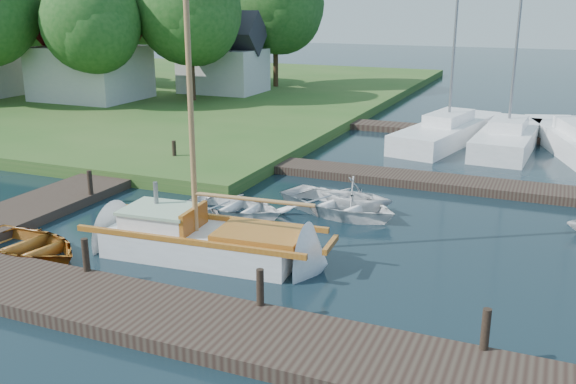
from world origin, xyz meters
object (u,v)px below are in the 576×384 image
at_px(tree_4, 120,0).
at_px(mooring_post_4, 90,183).
at_px(mooring_post_5, 174,151).
at_px(mooring_post_2, 260,287).
at_px(house_c, 223,60).
at_px(mooring_post_1, 86,255).
at_px(tree_3, 190,10).
at_px(tree_5, 12,14).
at_px(tree_7, 276,3).
at_px(sailboat, 209,244).
at_px(tree_2, 91,21).
at_px(tender_b, 356,193).
at_px(tender_c, 339,200).
at_px(house_a, 89,59).
at_px(dinghy, 27,241).
at_px(marina_boat_1, 448,130).
at_px(mooring_post_3, 486,329).
at_px(marina_boat_2, 507,137).
at_px(tender_a, 235,204).

bearing_deg(tree_4, mooring_post_4, -55.78).
bearing_deg(mooring_post_5, mooring_post_4, -90.00).
height_order(mooring_post_2, tree_4, tree_4).
bearing_deg(house_c, mooring_post_5, -67.62).
relative_size(mooring_post_1, tree_3, 0.09).
height_order(mooring_post_1, house_c, house_c).
height_order(tree_5, tree_7, tree_7).
relative_size(sailboat, tree_2, 1.26).
bearing_deg(tender_b, tender_c, 127.50).
xyz_separation_m(mooring_post_2, house_a, (-21.50, 21.00, 2.26)).
relative_size(mooring_post_1, mooring_post_5, 1.00).
height_order(dinghy, house_c, house_c).
height_order(mooring_post_1, tree_3, tree_3).
bearing_deg(marina_boat_1, house_c, 76.14).
bearing_deg(mooring_post_3, tree_3, 130.95).
distance_m(mooring_post_5, tender_b, 8.61).
distance_m(mooring_post_4, tender_b, 8.61).
xyz_separation_m(tender_c, house_c, (-14.80, 19.81, 2.17)).
relative_size(mooring_post_2, marina_boat_2, 0.07).
distance_m(tender_a, tree_4, 29.72).
bearing_deg(tender_b, tree_3, 46.75).
height_order(sailboat, tree_4, tree_4).
bearing_deg(sailboat, marina_boat_2, 65.58).
xyz_separation_m(marina_boat_1, tree_5, (-32.11, 5.85, 4.86)).
bearing_deg(dinghy, mooring_post_5, 18.57).
xyz_separation_m(marina_boat_1, house_a, (-22.11, 1.80, 2.40)).
bearing_deg(sailboat, mooring_post_4, 152.84).
bearing_deg(tree_2, tree_4, 116.57).
bearing_deg(tree_5, tender_a, -34.60).
bearing_deg(mooring_post_2, tree_5, 141.51).
bearing_deg(dinghy, tree_5, 55.12).
distance_m(tender_c, marina_boat_2, 12.10).
distance_m(mooring_post_5, marina_boat_2, 14.62).
distance_m(dinghy, house_a, 24.96).
relative_size(mooring_post_4, tender_a, 0.25).
xyz_separation_m(mooring_post_2, tree_2, (-19.50, 19.05, 4.55)).
xyz_separation_m(dinghy, tender_c, (6.41, 6.42, 0.05)).
relative_size(mooring_post_5, tender_a, 0.25).
relative_size(marina_boat_1, house_c, 2.00).
xyz_separation_m(sailboat, tree_7, (-10.85, 28.54, 5.86)).
distance_m(mooring_post_5, house_a, 17.18).
xyz_separation_m(house_a, tree_3, (6.00, 2.05, 2.85)).
xyz_separation_m(dinghy, marina_boat_1, (7.71, 18.43, 0.20)).
bearing_deg(tree_2, mooring_post_4, -51.95).
bearing_deg(tree_7, marina_boat_1, -40.02).
relative_size(dinghy, tender_b, 1.51).
distance_m(mooring_post_3, tender_b, 8.89).
bearing_deg(marina_boat_1, tree_3, 88.54).
distance_m(tender_b, house_c, 24.82).
relative_size(tender_c, tree_4, 0.42).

